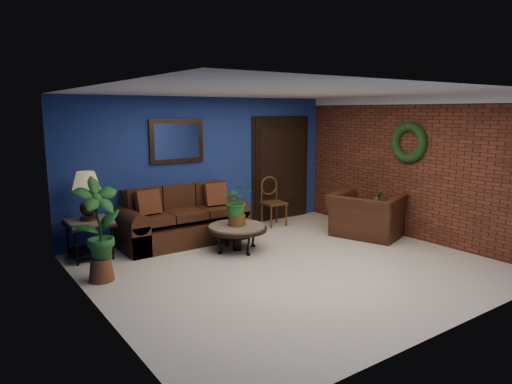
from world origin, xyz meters
TOP-DOWN VIEW (x-y plane):
  - floor at (0.00, 0.00)m, footprint 5.50×5.50m
  - wall_back at (0.00, 2.50)m, footprint 5.50×0.04m
  - wall_left at (-2.75, 0.00)m, footprint 0.04×5.00m
  - wall_right_brick at (2.75, 0.00)m, footprint 0.04×5.00m
  - ceiling at (0.00, 0.00)m, footprint 5.50×5.00m
  - crown_molding at (2.72, 0.00)m, footprint 0.03×5.00m
  - wall_mirror at (-0.60, 2.46)m, footprint 1.02×0.06m
  - closet_door at (1.75, 2.47)m, footprint 1.44×0.06m
  - wreath at (2.69, 0.05)m, footprint 0.16×0.72m
  - sofa at (-0.73, 2.08)m, footprint 2.17×0.94m
  - coffee_table at (-0.23, 1.08)m, footprint 0.97×0.97m
  - end_table at (-2.30, 2.05)m, footprint 0.66×0.66m
  - table_lamp at (-2.30, 2.05)m, footprint 0.43×0.43m
  - side_chair at (1.27, 2.12)m, footprint 0.44×0.44m
  - armchair at (2.15, 0.46)m, footprint 1.40×1.50m
  - coffee_plant at (-0.23, 1.08)m, footprint 0.61×0.56m
  - floor_plant at (2.35, 0.46)m, footprint 0.42×0.34m
  - tall_plant at (-2.45, 0.99)m, footprint 0.65×0.48m

SIDE VIEW (x-z plane):
  - floor at x=0.00m, z-range 0.00..0.00m
  - sofa at x=-0.73m, z-range -0.17..0.81m
  - coffee_table at x=-0.23m, z-range 0.15..0.57m
  - armchair at x=2.15m, z-range 0.00..0.79m
  - floor_plant at x=2.35m, z-range 0.02..0.89m
  - end_table at x=-2.30m, z-range 0.16..0.77m
  - side_chair at x=1.27m, z-range 0.06..1.03m
  - tall_plant at x=-2.45m, z-range 0.05..1.45m
  - coffee_plant at x=-0.23m, z-range 0.45..1.13m
  - closet_door at x=1.75m, z-range -0.04..2.14m
  - table_lamp at x=-2.30m, z-range 0.71..1.43m
  - wall_back at x=0.00m, z-range 0.00..2.50m
  - wall_left at x=-2.75m, z-range 0.00..2.50m
  - wall_right_brick at x=2.75m, z-range 0.00..2.50m
  - wreath at x=2.69m, z-range 1.34..2.06m
  - wall_mirror at x=-0.60m, z-range 1.33..2.10m
  - crown_molding at x=2.72m, z-range 2.36..2.50m
  - ceiling at x=0.00m, z-range 2.49..2.51m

